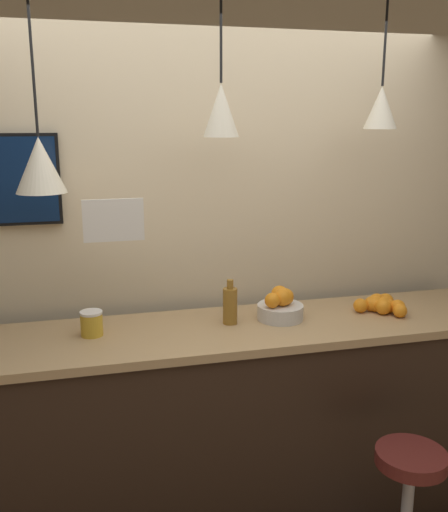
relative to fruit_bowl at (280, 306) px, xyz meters
name	(u,v)px	position (x,y,z in m)	size (l,w,h in m)	color
back_wall	(205,237)	(-0.30, 0.37, 0.29)	(8.00, 0.06, 2.90)	beige
service_counter	(224,430)	(-0.30, -0.04, -0.61)	(2.91, 0.60, 1.09)	black
fruit_bowl	(280,306)	(0.00, 0.00, 0.00)	(0.23, 0.23, 0.16)	beige
orange_pile	(382,304)	(0.55, -0.02, -0.03)	(0.25, 0.23, 0.09)	orange
juice_bottle	(230,305)	(-0.26, 0.00, 0.02)	(0.07, 0.07, 0.22)	olive
spread_jar	(92,323)	(-0.91, 0.00, -0.01)	(0.10, 0.10, 0.12)	gold
pendant_lamp_left	(40,164)	(-1.09, 0.01, 0.72)	(0.21, 0.21, 1.05)	black
pendant_lamp_middle	(221,109)	(-0.30, 0.01, 0.94)	(0.16, 0.16, 0.82)	black
pendant_lamp_right	(381,107)	(0.49, 0.01, 0.96)	(0.16, 0.16, 0.79)	black
hanging_menu_board	(114,220)	(-0.81, -0.27, 0.51)	(0.24, 0.01, 0.17)	white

